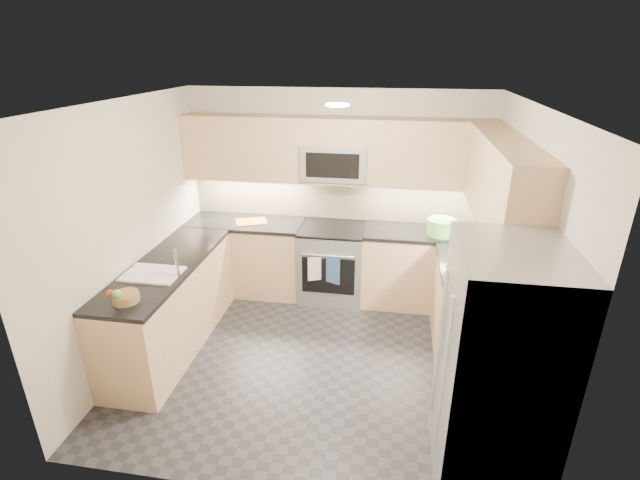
{
  "coord_description": "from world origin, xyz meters",
  "views": [
    {
      "loc": [
        0.69,
        -3.84,
        2.92
      ],
      "look_at": [
        0.0,
        0.35,
        1.15
      ],
      "focal_mm": 26.0,
      "sensor_mm": 36.0,
      "label": 1
    }
  ],
  "objects_px": {
    "gas_range": "(332,264)",
    "cutting_board": "(251,222)",
    "microwave": "(335,162)",
    "utensil_bowl": "(441,227)",
    "refrigerator": "(497,372)",
    "fruit_basket": "(126,298)"
  },
  "relations": [
    {
      "from": "microwave",
      "to": "cutting_board",
      "type": "xyz_separation_m",
      "value": [
        -1.01,
        -0.12,
        -0.75
      ]
    },
    {
      "from": "refrigerator",
      "to": "fruit_basket",
      "type": "relative_size",
      "value": 8.22
    },
    {
      "from": "fruit_basket",
      "to": "utensil_bowl",
      "type": "bearing_deg",
      "value": 36.08
    },
    {
      "from": "gas_range",
      "to": "refrigerator",
      "type": "height_order",
      "value": "refrigerator"
    },
    {
      "from": "gas_range",
      "to": "cutting_board",
      "type": "distance_m",
      "value": 1.12
    },
    {
      "from": "gas_range",
      "to": "microwave",
      "type": "relative_size",
      "value": 1.2
    },
    {
      "from": "microwave",
      "to": "utensil_bowl",
      "type": "height_order",
      "value": "microwave"
    },
    {
      "from": "microwave",
      "to": "fruit_basket",
      "type": "height_order",
      "value": "microwave"
    },
    {
      "from": "utensil_bowl",
      "to": "gas_range",
      "type": "bearing_deg",
      "value": 178.26
    },
    {
      "from": "refrigerator",
      "to": "utensil_bowl",
      "type": "relative_size",
      "value": 5.6
    },
    {
      "from": "utensil_bowl",
      "to": "cutting_board",
      "type": "height_order",
      "value": "utensil_bowl"
    },
    {
      "from": "utensil_bowl",
      "to": "microwave",
      "type": "bearing_deg",
      "value": 172.59
    },
    {
      "from": "gas_range",
      "to": "cutting_board",
      "type": "relative_size",
      "value": 2.47
    },
    {
      "from": "microwave",
      "to": "fruit_basket",
      "type": "relative_size",
      "value": 3.47
    },
    {
      "from": "cutting_board",
      "to": "refrigerator",
      "type": "bearing_deg",
      "value": -44.67
    },
    {
      "from": "refrigerator",
      "to": "fruit_basket",
      "type": "bearing_deg",
      "value": 172.21
    },
    {
      "from": "refrigerator",
      "to": "fruit_basket",
      "type": "distance_m",
      "value": 2.95
    },
    {
      "from": "gas_range",
      "to": "utensil_bowl",
      "type": "bearing_deg",
      "value": -1.74
    },
    {
      "from": "refrigerator",
      "to": "utensil_bowl",
      "type": "distance_m",
      "value": 2.4
    },
    {
      "from": "microwave",
      "to": "fruit_basket",
      "type": "distance_m",
      "value": 2.7
    },
    {
      "from": "cutting_board",
      "to": "fruit_basket",
      "type": "height_order",
      "value": "fruit_basket"
    },
    {
      "from": "cutting_board",
      "to": "gas_range",
      "type": "bearing_deg",
      "value": -0.13
    }
  ]
}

